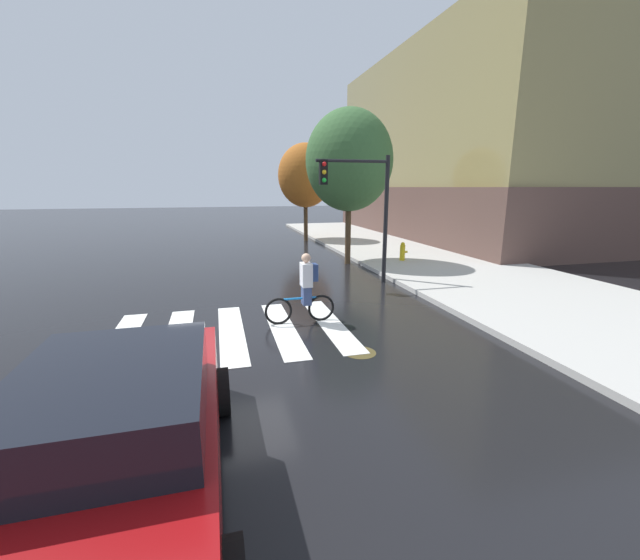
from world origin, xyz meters
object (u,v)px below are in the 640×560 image
fire_hydrant (403,251)px  street_tree_near (349,161)px  manhole_cover (360,352)px  traffic_light_near (363,198)px  street_tree_mid (305,176)px  sedan_near (121,435)px  cyclist (305,289)px

fire_hydrant → street_tree_near: street_tree_near is taller
manhole_cover → traffic_light_near: bearing=69.5°
street_tree_mid → traffic_light_near: bearing=-93.0°
sedan_near → cyclist: 5.91m
fire_hydrant → street_tree_mid: (-2.36, 8.28, 3.33)m
street_tree_near → street_tree_mid: (-0.11, 7.68, -0.38)m
sedan_near → fire_hydrant: (8.63, 11.41, -0.29)m
cyclist → sedan_near: bearing=-120.3°
sedan_near → traffic_light_near: traffic_light_near is taller
manhole_cover → traffic_light_near: (2.04, 5.44, 2.86)m
street_tree_near → street_tree_mid: 7.69m
manhole_cover → cyclist: 2.31m
street_tree_mid → fire_hydrant: bearing=-74.1°
sedan_near → street_tree_mid: 20.89m
fire_hydrant → street_tree_near: 4.38m
fire_hydrant → traffic_light_near: bearing=-135.3°
sedan_near → cyclist: cyclist is taller
traffic_light_near → cyclist: bearing=-128.5°
fire_hydrant → street_tree_near: size_ratio=0.12×
cyclist → street_tree_mid: bearing=77.3°
sedan_near → traffic_light_near: (5.68, 8.49, 2.04)m
manhole_cover → cyclist: bearing=107.6°
cyclist → street_tree_near: (3.39, 6.91, 3.39)m
sedan_near → street_tree_mid: bearing=72.3°
manhole_cover → traffic_light_near: size_ratio=0.15×
street_tree_near → manhole_cover: bearing=-107.0°
manhole_cover → street_tree_near: bearing=73.0°
cyclist → fire_hydrant: cyclist is taller
sedan_near → traffic_light_near: bearing=56.2°
sedan_near → fire_hydrant: sedan_near is taller
sedan_near → cyclist: bearing=59.7°
manhole_cover → fire_hydrant: 9.76m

